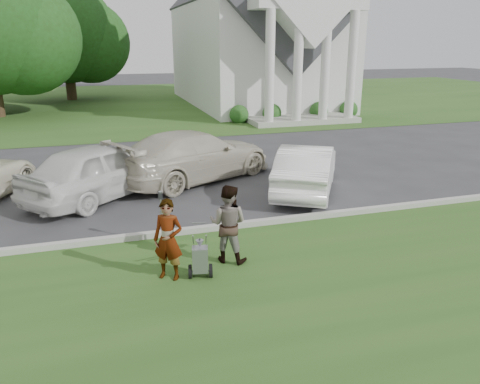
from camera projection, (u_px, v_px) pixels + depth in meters
name	position (u px, v px, depth m)	size (l,w,h in m)	color
ground	(209.00, 241.00, 10.91)	(120.00, 120.00, 0.00)	#333335
grass_strip	(249.00, 307.00, 8.18)	(80.00, 7.00, 0.01)	#2A4F1B
church_lawn	(127.00, 102.00, 35.47)	(80.00, 30.00, 0.01)	#2A4F1B
curb	(204.00, 229.00, 11.38)	(80.00, 0.18, 0.15)	#9E9E93
church	(256.00, 18.00, 32.61)	(9.19, 19.00, 24.10)	white
tree_back	(65.00, 37.00, 35.62)	(9.61, 7.60, 8.89)	#332316
striping_cart	(200.00, 260.00, 9.11)	(0.56, 0.98, 0.86)	black
person_left	(168.00, 240.00, 8.94)	(0.59, 0.39, 1.61)	#999999
person_right	(228.00, 224.00, 9.66)	(0.81, 0.63, 1.66)	#999999
parking_meter_near	(161.00, 211.00, 10.49)	(0.09, 0.08, 1.27)	gray
car_b	(101.00, 170.00, 13.70)	(1.96, 4.86, 1.66)	silver
car_c	(194.00, 155.00, 15.49)	(2.31, 5.68, 1.65)	beige
car_d	(306.00, 168.00, 14.27)	(1.55, 4.45, 1.47)	white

